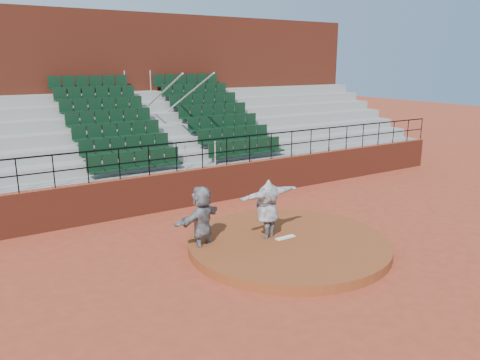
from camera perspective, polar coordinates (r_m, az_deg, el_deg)
name	(u,v)px	position (r m, az deg, el deg)	size (l,w,h in m)	color
ground	(288,248)	(13.06, 5.91, -8.27)	(90.00, 90.00, 0.00)	#9D3A23
pitchers_mound	(288,244)	(13.01, 5.93, -7.76)	(5.50, 5.50, 0.25)	brown
pitching_rubber	(285,237)	(13.07, 5.54, -6.98)	(0.60, 0.15, 0.03)	white
boundary_wall	(203,186)	(16.85, -4.53, -0.70)	(24.00, 0.30, 1.30)	maroon
wall_railing	(202,148)	(16.55, -4.63, 3.92)	(24.04, 0.05, 1.03)	black
seating_deck	(162,149)	(19.91, -9.49, 3.80)	(24.00, 5.97, 4.63)	gray
press_box_facade	(128,92)	(23.34, -13.55, 10.34)	(24.00, 3.00, 7.10)	maroon
pitcher	(267,209)	(12.81, 3.36, -3.53)	(2.03, 0.55, 1.65)	black
fielder	(202,220)	(12.39, -4.70, -4.91)	(1.72, 0.55, 1.86)	black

